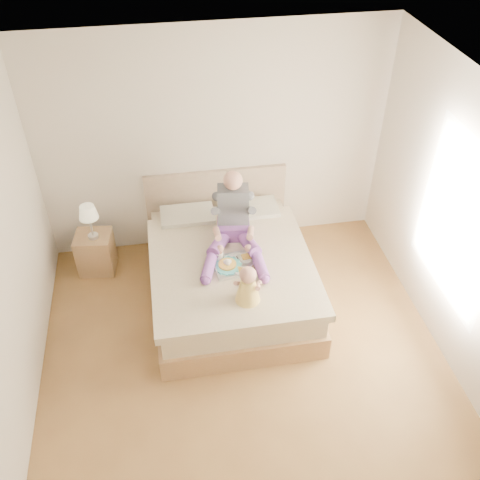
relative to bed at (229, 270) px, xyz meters
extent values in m
cube|color=brown|center=(0.00, -1.08, -0.32)|extent=(4.00, 4.20, 0.01)
cube|color=white|center=(0.00, -1.08, 2.38)|extent=(4.00, 4.20, 0.02)
cube|color=beige|center=(0.00, 1.02, 1.03)|extent=(4.00, 0.02, 2.70)
cube|color=beige|center=(2.00, -1.08, 1.03)|extent=(0.02, 4.20, 2.70)
cube|color=white|center=(1.99, -0.88, 1.08)|extent=(0.02, 1.30, 1.60)
cube|color=#F1EAC5|center=(1.98, -0.88, 1.08)|extent=(0.01, 1.18, 1.48)
cube|color=olive|center=(0.00, -0.07, -0.18)|extent=(1.68, 2.13, 0.28)
cube|color=#C3B191|center=(0.00, -0.07, 0.08)|extent=(1.60, 2.05, 0.24)
cube|color=#C3B191|center=(0.00, -0.22, 0.25)|extent=(1.70, 1.80, 0.09)
cube|color=beige|center=(-0.38, 0.68, 0.27)|extent=(0.62, 0.40, 0.14)
cube|color=beige|center=(0.38, 0.68, 0.27)|extent=(0.62, 0.40, 0.14)
cube|color=gray|center=(0.00, 1.01, 0.18)|extent=(1.70, 0.08, 1.00)
cube|color=olive|center=(-1.49, 0.64, -0.07)|extent=(0.45, 0.41, 0.50)
cylinder|color=silver|center=(-1.47, 0.61, 0.20)|extent=(0.12, 0.12, 0.04)
cylinder|color=silver|center=(-1.47, 0.61, 0.34)|extent=(0.02, 0.02, 0.24)
cone|color=beige|center=(-1.47, 0.61, 0.54)|extent=(0.21, 0.21, 0.16)
cube|color=#69378A|center=(0.09, 0.25, 0.38)|extent=(0.39, 0.32, 0.17)
cube|color=#393941|center=(0.10, 0.30, 0.66)|extent=(0.36, 0.25, 0.44)
sphere|color=tan|center=(0.10, 0.27, 1.00)|extent=(0.20, 0.20, 0.20)
cylinder|color=#69378A|center=(-0.08, 0.05, 0.37)|extent=(0.35, 0.49, 0.20)
cylinder|color=#69378A|center=(-0.24, -0.29, 0.35)|extent=(0.24, 0.44, 0.11)
sphere|color=#69378A|center=(-0.31, -0.48, 0.34)|extent=(0.10, 0.10, 0.10)
cylinder|color=#393941|center=(-0.10, 0.20, 0.68)|extent=(0.15, 0.29, 0.23)
cylinder|color=tan|center=(-0.12, 0.02, 0.51)|extent=(0.08, 0.29, 0.15)
sphere|color=tan|center=(-0.11, -0.12, 0.42)|extent=(0.08, 0.08, 0.08)
cylinder|color=#69378A|center=(0.21, 0.01, 0.37)|extent=(0.23, 0.50, 0.20)
cylinder|color=#69378A|center=(0.27, -0.36, 0.35)|extent=(0.13, 0.43, 0.11)
sphere|color=#69378A|center=(0.28, -0.56, 0.34)|extent=(0.10, 0.10, 0.10)
cylinder|color=#393941|center=(0.27, 0.15, 0.68)|extent=(0.09, 0.28, 0.23)
cylinder|color=tan|center=(0.23, -0.03, 0.51)|extent=(0.14, 0.29, 0.15)
sphere|color=tan|center=(0.19, -0.16, 0.42)|extent=(0.08, 0.08, 0.08)
cube|color=silver|center=(0.04, -0.27, 0.30)|extent=(0.51, 0.42, 0.01)
cylinder|color=teal|center=(-0.05, -0.27, 0.31)|extent=(0.28, 0.28, 0.02)
cylinder|color=gold|center=(-0.05, -0.27, 0.33)|extent=(0.19, 0.19, 0.02)
cylinder|color=white|center=(-0.12, -0.15, 0.35)|extent=(0.08, 0.08, 0.09)
torus|color=white|center=(-0.08, -0.14, 0.35)|extent=(0.02, 0.06, 0.06)
cylinder|color=#936748|center=(-0.12, -0.15, 0.40)|extent=(0.07, 0.07, 0.01)
cylinder|color=white|center=(0.16, -0.18, 0.31)|extent=(0.15, 0.15, 0.01)
cube|color=gold|center=(0.16, -0.18, 0.33)|extent=(0.10, 0.09, 0.02)
cylinder|color=white|center=(0.08, -0.37, 0.31)|extent=(0.15, 0.15, 0.01)
ellipsoid|color=red|center=(0.10, -0.38, 0.33)|extent=(0.04, 0.03, 0.01)
cylinder|color=white|center=(0.23, -0.18, 0.37)|extent=(0.07, 0.07, 0.12)
cylinder|color=orange|center=(0.23, -0.18, 0.36)|extent=(0.07, 0.07, 0.12)
cylinder|color=white|center=(0.21, -0.36, 0.33)|extent=(0.07, 0.07, 0.04)
cylinder|color=#432309|center=(0.21, -0.36, 0.32)|extent=(0.06, 0.06, 0.03)
cone|color=gold|center=(0.07, -0.77, 0.42)|extent=(0.24, 0.24, 0.26)
sphere|color=tan|center=(0.07, -0.77, 0.62)|extent=(0.16, 0.16, 0.16)
cylinder|color=tan|center=(0.09, -0.64, 0.34)|extent=(0.16, 0.18, 0.06)
sphere|color=tan|center=(0.13, -0.55, 0.34)|extent=(0.05, 0.05, 0.05)
cylinder|color=tan|center=(-0.01, -0.71, 0.48)|extent=(0.12, 0.13, 0.11)
cylinder|color=tan|center=(0.17, -0.68, 0.34)|extent=(0.12, 0.19, 0.06)
sphere|color=tan|center=(0.22, -0.60, 0.34)|extent=(0.05, 0.05, 0.05)
cylinder|color=tan|center=(0.16, -0.80, 0.48)|extent=(0.08, 0.14, 0.11)
camera|label=1|loc=(-0.62, -4.34, 4.02)|focal=40.00mm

